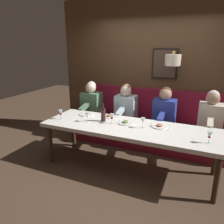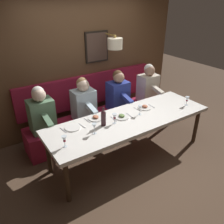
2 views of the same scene
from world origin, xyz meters
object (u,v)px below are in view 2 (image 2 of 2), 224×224
(diner_middle, at_px, (84,100))
(diner_nearest, at_px, (148,84))
(dining_table, at_px, (130,121))
(diner_near, at_px, (118,92))
(wine_glass_2, at_px, (140,108))
(wine_glass_3, at_px, (115,117))
(wine_glass_1, at_px, (64,139))
(wine_glass_0, at_px, (94,126))
(wine_bottle, at_px, (103,118))
(diner_far, at_px, (41,111))
(wine_glass_4, at_px, (187,99))

(diner_middle, bearing_deg, diner_nearest, -90.00)
(dining_table, distance_m, diner_nearest, 1.46)
(diner_middle, bearing_deg, diner_near, -90.00)
(wine_glass_2, bearing_deg, diner_near, -10.79)
(wine_glass_2, bearing_deg, wine_glass_3, 90.78)
(wine_glass_3, bearing_deg, wine_glass_2, -89.22)
(diner_nearest, bearing_deg, wine_glass_1, 113.63)
(diner_middle, height_order, wine_glass_0, diner_middle)
(diner_nearest, xyz_separation_m, diner_middle, (0.00, 1.54, 0.00))
(diner_middle, bearing_deg, wine_glass_1, 141.92)
(diner_middle, relative_size, wine_glass_2, 4.82)
(diner_near, xyz_separation_m, wine_glass_3, (-0.88, 0.68, 0.04))
(wine_glass_2, bearing_deg, diner_middle, 34.37)
(diner_middle, xyz_separation_m, wine_bottle, (-0.83, 0.09, 0.04))
(diner_far, bearing_deg, wine_bottle, -140.58)
(wine_bottle, bearing_deg, diner_near, -45.60)
(wine_glass_4, bearing_deg, wine_glass_0, 87.26)
(wine_glass_0, distance_m, wine_glass_1, 0.49)
(diner_nearest, height_order, diner_far, same)
(diner_middle, height_order, wine_glass_3, diner_middle)
(wine_glass_2, bearing_deg, diner_nearest, -47.50)
(dining_table, height_order, diner_far, diner_far)
(wine_glass_1, distance_m, wine_glass_3, 0.90)
(wine_glass_4, bearing_deg, diner_middle, 55.42)
(diner_nearest, bearing_deg, diner_middle, 90.00)
(dining_table, height_order, wine_glass_0, wine_glass_0)
(wine_glass_3, relative_size, wine_glass_4, 1.00)
(wine_glass_1, xyz_separation_m, wine_glass_4, (-0.03, -2.33, 0.00))
(diner_near, height_order, wine_glass_4, diner_near)
(diner_nearest, relative_size, wine_glass_0, 4.82)
(diner_middle, bearing_deg, wine_bottle, 173.69)
(diner_near, relative_size, wine_glass_0, 4.82)
(wine_glass_2, xyz_separation_m, wine_glass_3, (-0.01, 0.51, -0.00))
(wine_glass_1, bearing_deg, wine_glass_0, -82.50)
(diner_far, bearing_deg, wine_glass_4, -114.54)
(diner_nearest, bearing_deg, dining_table, 127.26)
(diner_far, height_order, wine_glass_3, diner_far)
(wine_glass_0, relative_size, wine_glass_1, 1.00)
(diner_near, distance_m, wine_glass_1, 1.87)
(wine_glass_4, relative_size, wine_bottle, 0.55)
(diner_nearest, xyz_separation_m, wine_glass_0, (-0.96, 1.86, 0.04))
(dining_table, distance_m, wine_glass_3, 0.35)
(diner_near, height_order, wine_glass_0, diner_near)
(diner_nearest, relative_size, diner_far, 1.00)
(diner_nearest, bearing_deg, diner_far, 90.00)
(diner_nearest, bearing_deg, wine_glass_2, 132.50)
(wine_glass_3, bearing_deg, diner_far, 44.48)
(wine_glass_4, distance_m, wine_bottle, 1.63)
(diner_near, bearing_deg, diner_middle, 90.00)
(diner_far, xyz_separation_m, wine_glass_3, (-0.88, -0.86, 0.04))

